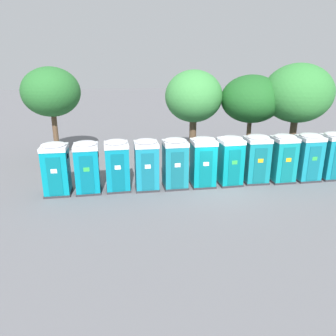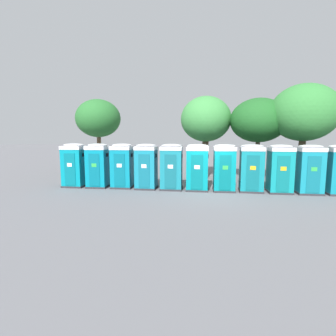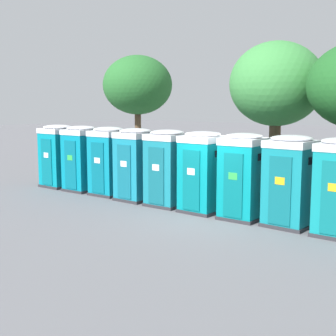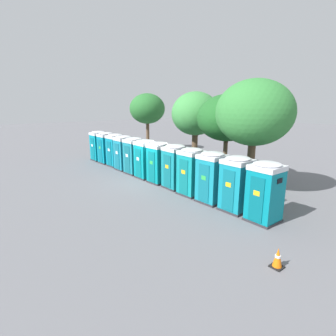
{
  "view_description": "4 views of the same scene",
  "coord_description": "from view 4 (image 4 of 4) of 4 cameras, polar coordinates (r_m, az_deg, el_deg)",
  "views": [
    {
      "loc": [
        -4.64,
        -15.09,
        6.22
      ],
      "look_at": [
        -2.52,
        0.36,
        1.02
      ],
      "focal_mm": 35.0,
      "sensor_mm": 36.0,
      "label": 1
    },
    {
      "loc": [
        -0.01,
        -13.96,
        3.05
      ],
      "look_at": [
        -2.37,
        0.36,
        1.19
      ],
      "focal_mm": 28.0,
      "sensor_mm": 36.0,
      "label": 2
    },
    {
      "loc": [
        7.76,
        -11.4,
        3.39
      ],
      "look_at": [
        -2.16,
        0.37,
        1.26
      ],
      "focal_mm": 50.0,
      "sensor_mm": 36.0,
      "label": 3
    },
    {
      "loc": [
        13.45,
        -8.89,
        4.77
      ],
      "look_at": [
        1.54,
        0.43,
        1.07
      ],
      "focal_mm": 28.0,
      "sensor_mm": 36.0,
      "label": 4
    }
  ],
  "objects": [
    {
      "name": "portapotty_6",
      "position": [
        16.13,
        -1.99,
        1.25
      ],
      "size": [
        1.22,
        1.26,
        2.54
      ],
      "color": "#2D2D33",
      "rests_on": "ground"
    },
    {
      "name": "portapotty_4",
      "position": [
        18.46,
        -7.38,
        2.74
      ],
      "size": [
        1.25,
        1.25,
        2.54
      ],
      "color": "#2D2D33",
      "rests_on": "ground"
    },
    {
      "name": "portapotty_10",
      "position": [
        12.22,
        14.66,
        -3.3
      ],
      "size": [
        1.22,
        1.23,
        2.54
      ],
      "color": "#2D2D33",
      "rests_on": "ground"
    },
    {
      "name": "portapotty_2",
      "position": [
        20.96,
        -11.34,
        3.9
      ],
      "size": [
        1.24,
        1.26,
        2.54
      ],
      "color": "#2D2D33",
      "rests_on": "ground"
    },
    {
      "name": "traffic_cone",
      "position": [
        8.87,
        22.77,
        -17.62
      ],
      "size": [
        0.36,
        0.36,
        0.64
      ],
      "color": "black",
      "rests_on": "ground"
    },
    {
      "name": "portapotty_7",
      "position": [
        15.09,
        1.55,
        0.37
      ],
      "size": [
        1.25,
        1.22,
        2.54
      ],
      "color": "#2D2D33",
      "rests_on": "ground"
    },
    {
      "name": "ground_plane",
      "position": [
        16.81,
        -4.42,
        -2.78
      ],
      "size": [
        120.0,
        120.0,
        0.0
      ],
      "primitive_type": "plane",
      "color": "slate"
    },
    {
      "name": "street_tree_0",
      "position": [
        16.5,
        12.72,
        10.55
      ],
      "size": [
        3.63,
        3.63,
        5.37
      ],
      "color": "brown",
      "rests_on": "ground"
    },
    {
      "name": "portapotty_11",
      "position": [
        11.45,
        20.33,
        -4.89
      ],
      "size": [
        1.2,
        1.21,
        2.54
      ],
      "color": "#2D2D33",
      "rests_on": "ground"
    },
    {
      "name": "street_tree_1",
      "position": [
        14.36,
        18.29,
        11.26
      ],
      "size": [
        3.95,
        3.95,
        6.03
      ],
      "color": "brown",
      "rests_on": "ground"
    },
    {
      "name": "street_tree_3",
      "position": [
        26.87,
        -4.53,
        12.7
      ],
      "size": [
        3.52,
        3.52,
        5.82
      ],
      "color": "brown",
      "rests_on": "ground"
    },
    {
      "name": "street_tree_2",
      "position": [
        19.24,
        5.99,
        11.57
      ],
      "size": [
        3.43,
        3.43,
        5.65
      ],
      "color": "brown",
      "rests_on": "ground"
    },
    {
      "name": "portapotty_0",
      "position": [
        23.47,
        -14.85,
        4.74
      ],
      "size": [
        1.25,
        1.22,
        2.54
      ],
      "color": "#2D2D33",
      "rests_on": "ground"
    },
    {
      "name": "portapotty_5",
      "position": [
        17.26,
        -4.91,
        2.04
      ],
      "size": [
        1.21,
        1.21,
        2.54
      ],
      "color": "#2D2D33",
      "rests_on": "ground"
    },
    {
      "name": "portapotty_1",
      "position": [
        22.19,
        -13.26,
        4.34
      ],
      "size": [
        1.23,
        1.26,
        2.54
      ],
      "color": "#2D2D33",
      "rests_on": "ground"
    },
    {
      "name": "portapotty_9",
      "position": [
        13.05,
        9.49,
        -1.96
      ],
      "size": [
        1.28,
        1.24,
        2.54
      ],
      "color": "#2D2D33",
      "rests_on": "ground"
    },
    {
      "name": "portapotty_3",
      "position": [
        19.67,
        -9.6,
        3.34
      ],
      "size": [
        1.2,
        1.23,
        2.54
      ],
      "color": "#2D2D33",
      "rests_on": "ground"
    },
    {
      "name": "portapotty_8",
      "position": [
        14.0,
        5.11,
        -0.73
      ],
      "size": [
        1.24,
        1.24,
        2.54
      ],
      "color": "#2D2D33",
      "rests_on": "ground"
    }
  ]
}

